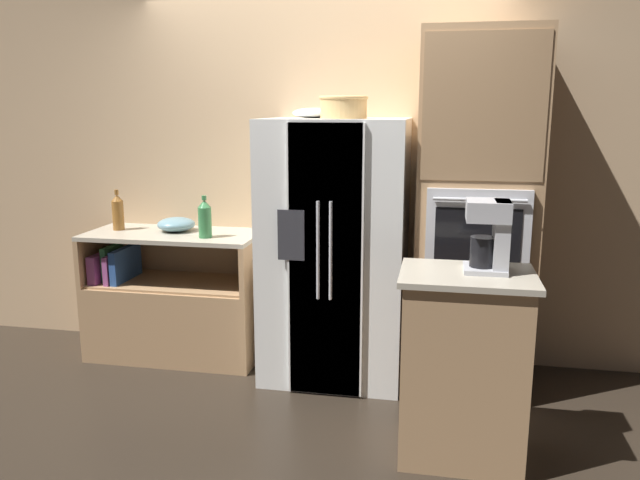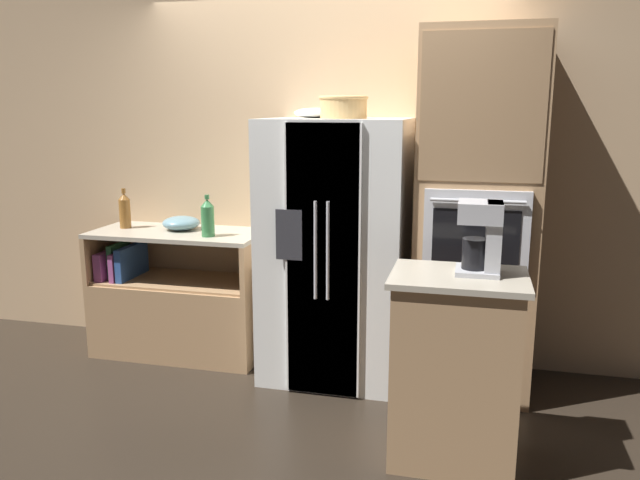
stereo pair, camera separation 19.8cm
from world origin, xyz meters
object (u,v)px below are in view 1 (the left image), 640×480
fruit_bowl (313,113)px  wicker_basket (344,106)px  coffee_maker (492,233)px  mixing_bowl (176,224)px  bottle_tall (118,212)px  bottle_short (205,219)px  wall_oven (475,214)px  refrigerator (335,250)px

fruit_bowl → wicker_basket: bearing=-35.2°
wicker_basket → coffee_maker: bearing=-42.0°
mixing_bowl → bottle_tall: bearing=-175.4°
fruit_bowl → bottle_short: (-0.73, -0.10, -0.70)m
coffee_maker → bottle_short: bearing=155.5°
wall_oven → bottle_short: 1.77m
mixing_bowl → bottle_short: bearing=-31.1°
fruit_bowl → coffee_maker: (1.08, -0.93, -0.56)m
bottle_tall → mixing_bowl: (0.43, 0.03, -0.08)m
bottle_tall → bottle_short: (0.71, -0.14, 0.00)m
wicker_basket → fruit_bowl: bearing=144.8°
wicker_basket → fruit_bowl: (-0.22, 0.16, -0.04)m
wicker_basket → refrigerator: bearing=129.3°
refrigerator → bottle_tall: (-1.60, 0.12, 0.19)m
wall_oven → coffee_maker: size_ratio=6.28×
fruit_bowl → coffee_maker: bearing=-40.7°
coffee_maker → wall_oven: bearing=92.3°
wicker_basket → coffee_maker: size_ratio=0.85×
wall_oven → bottle_tall: size_ratio=7.65×
wall_oven → wicker_basket: (-0.82, -0.11, 0.66)m
wicker_basket → bottle_short: (-0.95, 0.05, -0.74)m
fruit_bowl → coffee_maker: 1.53m
bottle_short → refrigerator: bearing=1.4°
mixing_bowl → coffee_maker: bearing=-25.5°
wall_oven → wicker_basket: wall_oven is taller
fruit_bowl → mixing_bowl: 1.28m
mixing_bowl → coffee_maker: 2.32m
wall_oven → mixing_bowl: (-2.05, 0.11, -0.16)m
fruit_bowl → bottle_tall: (-1.44, 0.03, -0.70)m
bottle_tall → mixing_bowl: bearing=4.6°
fruit_bowl → wall_oven: bearing=-2.5°
bottle_tall → bottle_short: size_ratio=1.02×
bottle_tall → bottle_short: 0.72m
fruit_bowl → mixing_bowl: size_ratio=1.01×
wall_oven → bottle_tall: wall_oven is taller
bottle_short → fruit_bowl: bearing=8.2°
wicker_basket → mixing_bowl: size_ratio=1.13×
mixing_bowl → fruit_bowl: bearing=-3.8°
refrigerator → wicker_basket: (0.06, -0.07, 0.92)m
wicker_basket → bottle_tall: wicker_basket is taller
refrigerator → wall_oven: size_ratio=0.77×
wall_oven → fruit_bowl: size_ratio=8.23×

